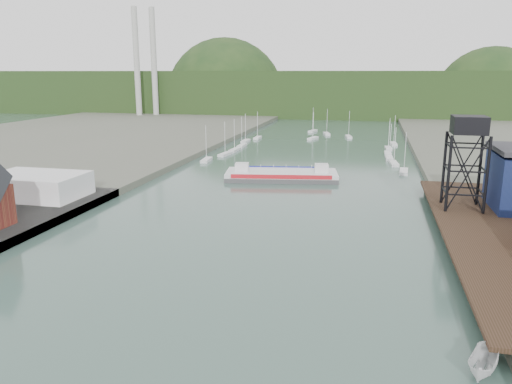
% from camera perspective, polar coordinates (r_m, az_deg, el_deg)
% --- Properties ---
extents(east_pier, '(14.00, 70.00, 2.45)m').
position_cam_1_polar(east_pier, '(82.81, 25.09, -4.21)').
color(east_pier, black).
rests_on(east_pier, ground).
extents(white_shed, '(18.00, 12.00, 4.50)m').
position_cam_1_polar(white_shed, '(105.97, -23.78, 0.69)').
color(white_shed, silver).
rests_on(white_shed, west_quay).
extents(lift_tower, '(6.50, 6.50, 16.00)m').
position_cam_1_polar(lift_tower, '(92.28, 23.13, 6.45)').
color(lift_tower, black).
rests_on(lift_tower, east_pier).
extents(marina_sailboats, '(57.71, 92.65, 0.90)m').
position_cam_1_polar(marina_sailboats, '(173.71, 6.74, 5.19)').
color(marina_sailboats, silver).
rests_on(marina_sailboats, ground).
extents(smokestacks, '(11.20, 8.20, 60.00)m').
position_cam_1_polar(smokestacks, '(292.98, -12.53, 14.15)').
color(smokestacks, '#ADADA7').
rests_on(smokestacks, ground).
extents(distant_hills, '(500.00, 120.00, 80.00)m').
position_cam_1_polar(distant_hills, '(334.87, 9.34, 10.81)').
color(distant_hills, '#1A3316').
rests_on(distant_hills, ground).
extents(chain_ferry, '(28.05, 14.84, 3.84)m').
position_cam_1_polar(chain_ferry, '(120.96, 2.93, 1.98)').
color(chain_ferry, '#434345').
rests_on(chain_ferry, ground).
extents(motorboat, '(4.06, 6.04, 2.19)m').
position_cam_1_polar(motorboat, '(48.95, 24.58, -17.46)').
color(motorboat, silver).
rests_on(motorboat, ground).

